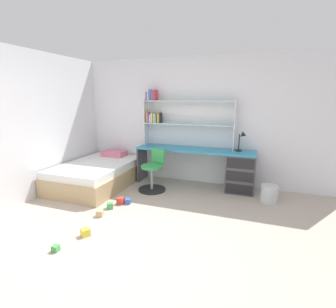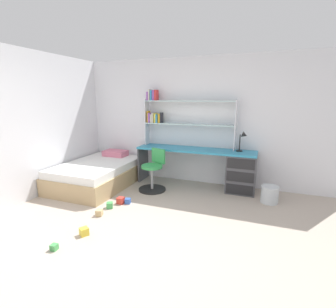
{
  "view_description": "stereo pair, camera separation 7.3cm",
  "coord_description": "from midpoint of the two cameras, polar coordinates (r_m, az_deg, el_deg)",
  "views": [
    {
      "loc": [
        1.25,
        -2.23,
        1.73
      ],
      "look_at": [
        -0.19,
        1.74,
        0.78
      ],
      "focal_mm": 26.81,
      "sensor_mm": 36.0,
      "label": 1
    },
    {
      "loc": [
        1.32,
        -2.21,
        1.73
      ],
      "look_at": [
        -0.19,
        1.74,
        0.78
      ],
      "focal_mm": 26.81,
      "sensor_mm": 36.0,
      "label": 2
    }
  ],
  "objects": [
    {
      "name": "ground_plane",
      "position": [
        3.1,
        -8.09,
        -21.66
      ],
      "size": [
        5.74,
        6.47,
        0.02
      ],
      "primitive_type": "cube",
      "color": "#B2A393"
    },
    {
      "name": "room_shell",
      "position": [
        4.38,
        -15.02,
        6.05
      ],
      "size": [
        5.74,
        6.47,
        2.52
      ],
      "color": "silver",
      "rests_on": "ground_plane"
    },
    {
      "name": "desk",
      "position": [
        4.89,
        13.78,
        -3.13
      ],
      "size": [
        2.32,
        0.51,
        0.76
      ],
      "color": "teal",
      "rests_on": "ground_plane"
    },
    {
      "name": "bookshelf_hutch",
      "position": [
        5.1,
        2.23,
        9.14
      ],
      "size": [
        1.84,
        0.22,
        1.14
      ],
      "color": "silver",
      "rests_on": "desk"
    },
    {
      "name": "desk_lamp",
      "position": [
        4.78,
        17.16,
        3.44
      ],
      "size": [
        0.2,
        0.17,
        0.38
      ],
      "color": "black",
      "rests_on": "desk"
    },
    {
      "name": "swivel_chair",
      "position": [
        4.79,
        -2.96,
        -4.62
      ],
      "size": [
        0.52,
        0.52,
        0.78
      ],
      "color": "black",
      "rests_on": "ground_plane"
    },
    {
      "name": "bed_platform",
      "position": [
        5.25,
        -15.18,
        -4.36
      ],
      "size": [
        1.24,
        1.83,
        0.59
      ],
      "color": "tan",
      "rests_on": "ground_plane"
    },
    {
      "name": "waste_bin",
      "position": [
        4.62,
        22.53,
        -8.47
      ],
      "size": [
        0.29,
        0.29,
        0.29
      ],
      "primitive_type": "cylinder",
      "color": "silver",
      "rests_on": "ground_plane"
    },
    {
      "name": "toy_block_green_0",
      "position": [
        3.36,
        -23.87,
        -18.8
      ],
      "size": [
        0.08,
        0.08,
        0.07
      ],
      "primitive_type": "cube",
      "rotation": [
        0.0,
        0.0,
        1.65
      ],
      "color": "#479E51",
      "rests_on": "ground_plane"
    },
    {
      "name": "toy_block_red_1",
      "position": [
        4.33,
        -10.23,
        -10.36
      ],
      "size": [
        0.11,
        0.11,
        0.11
      ],
      "primitive_type": "cube",
      "rotation": [
        0.0,
        0.0,
        3.14
      ],
      "color": "red",
      "rests_on": "ground_plane"
    },
    {
      "name": "toy_block_blue_2",
      "position": [
        4.32,
        -8.64,
        -10.52
      ],
      "size": [
        0.1,
        0.1,
        0.09
      ],
      "primitive_type": "cube",
      "rotation": [
        0.0,
        0.0,
        0.24
      ],
      "color": "#3860B7",
      "rests_on": "ground_plane"
    },
    {
      "name": "toy_block_natural_3",
      "position": [
        3.99,
        -14.85,
        -12.78
      ],
      "size": [
        0.11,
        0.11,
        0.09
      ],
      "primitive_type": "cube",
      "rotation": [
        0.0,
        0.0,
        1.84
      ],
      "color": "tan",
      "rests_on": "ground_plane"
    },
    {
      "name": "toy_block_yellow_4",
      "position": [
        3.53,
        -17.95,
        -16.42
      ],
      "size": [
        0.14,
        0.14,
        0.1
      ],
      "primitive_type": "cube",
      "rotation": [
        0.0,
        0.0,
        2.6
      ],
      "color": "gold",
      "rests_on": "ground_plane"
    },
    {
      "name": "toy_block_green_5",
      "position": [
        4.2,
        -12.63,
        -11.3
      ],
      "size": [
        0.13,
        0.13,
        0.09
      ],
      "primitive_type": "cube",
      "rotation": [
        0.0,
        0.0,
        0.53
      ],
      "color": "#479E51",
      "rests_on": "ground_plane"
    }
  ]
}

